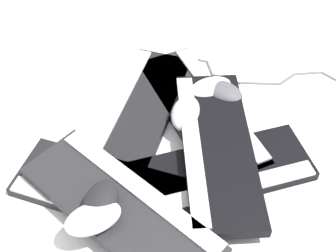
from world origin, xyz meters
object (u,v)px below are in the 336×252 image
object	(u,v)px
keyboard_0	(200,111)
keyboard_2	(116,193)
mouse_1	(220,90)
mouse_5	(210,88)
keyboard_1	(138,113)
mouse_3	(100,203)
mouse_2	(186,113)
keyboard_5	(216,147)
keyboard_3	(212,174)
keyboard_4	(121,208)
mouse_0	(94,219)

from	to	relation	value
keyboard_0	keyboard_2	bearing A→B (deg)	178.24
mouse_1	mouse_5	size ratio (longest dim) A/B	1.00
keyboard_1	mouse_3	bearing A→B (deg)	-154.44
mouse_2	mouse_3	xyz separation A→B (m)	(-0.31, -0.02, 0.03)
keyboard_1	mouse_3	xyz separation A→B (m)	(-0.28, -0.13, 0.07)
keyboard_5	mouse_1	bearing A→B (deg)	28.85
keyboard_3	keyboard_4	bearing A→B (deg)	154.90
keyboard_1	keyboard_3	world-z (taller)	same
mouse_2	mouse_3	world-z (taller)	mouse_3
mouse_1	keyboard_5	bearing A→B (deg)	118.42
keyboard_4	mouse_1	bearing A→B (deg)	2.35
keyboard_3	mouse_3	distance (m)	0.26
keyboard_2	keyboard_3	world-z (taller)	same
mouse_1	mouse_5	distance (m)	0.02
keyboard_2	keyboard_3	xyz separation A→B (m)	(0.16, -0.14, 0.00)
keyboard_2	keyboard_5	size ratio (longest dim) A/B	1.07
keyboard_5	mouse_0	distance (m)	0.32
mouse_0	mouse_2	bearing A→B (deg)	-146.17
keyboard_2	mouse_0	bearing A→B (deg)	-159.80
keyboard_4	mouse_5	world-z (taller)	mouse_5
mouse_0	mouse_2	xyz separation A→B (m)	(0.35, 0.03, -0.03)
mouse_2	mouse_5	bearing A→B (deg)	155.55
keyboard_2	mouse_0	world-z (taller)	mouse_0
keyboard_2	mouse_2	bearing A→B (deg)	-0.98
keyboard_3	keyboard_1	bearing A→B (deg)	78.64
keyboard_1	mouse_1	distance (m)	0.21
keyboard_2	mouse_5	size ratio (longest dim) A/B	4.22
mouse_5	keyboard_5	bearing A→B (deg)	-113.10
mouse_0	mouse_1	bearing A→B (deg)	-150.48
keyboard_2	keyboard_3	size ratio (longest dim) A/B	1.05
keyboard_2	keyboard_0	bearing A→B (deg)	-1.76
keyboard_1	mouse_1	bearing A→B (deg)	-42.33
mouse_1	mouse_3	world-z (taller)	mouse_3
keyboard_0	mouse_3	xyz separation A→B (m)	(-0.37, -0.01, 0.07)
mouse_3	keyboard_3	bearing A→B (deg)	129.94
mouse_1	mouse_2	world-z (taller)	same
mouse_1	mouse_3	size ratio (longest dim) A/B	1.00
keyboard_5	mouse_3	distance (m)	0.29
mouse_0	mouse_1	distance (m)	0.46
keyboard_0	mouse_1	distance (m)	0.07
mouse_1	keyboard_3	bearing A→B (deg)	117.91
keyboard_0	mouse_2	distance (m)	0.07
keyboard_4	mouse_3	world-z (taller)	mouse_3
keyboard_3	mouse_3	size ratio (longest dim) A/B	4.01
keyboard_4	keyboard_5	world-z (taller)	same
keyboard_1	keyboard_0	bearing A→B (deg)	-51.33
keyboard_4	mouse_0	distance (m)	0.07
keyboard_3	keyboard_4	xyz separation A→B (m)	(-0.20, 0.09, 0.03)
keyboard_4	mouse_3	xyz separation A→B (m)	(-0.03, 0.02, 0.04)
keyboard_1	mouse_5	size ratio (longest dim) A/B	4.23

